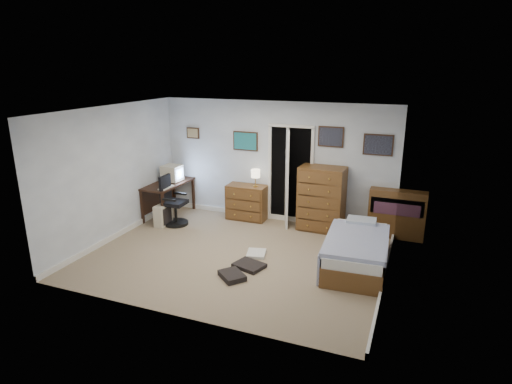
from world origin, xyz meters
TOP-DOWN VIEW (x-y plane):
  - floor at (0.00, 0.00)m, footprint 5.00×4.00m
  - computer_desk at (-2.29, 1.34)m, footprint 0.61×1.30m
  - crt_monitor at (-2.18, 1.49)m, footprint 0.39×0.36m
  - keyboard at (-2.02, 0.99)m, footprint 0.15×0.40m
  - pc_tower at (-2.00, 0.79)m, footprint 0.21×0.42m
  - office_chair at (-1.84, 0.92)m, footprint 0.52×0.52m
  - media_stack at (-2.32, 2.09)m, footprint 0.17×0.17m
  - low_dresser at (-0.54, 1.77)m, footprint 0.85×0.43m
  - table_lamp at (-0.34, 1.77)m, footprint 0.19×0.19m
  - doorway at (0.35, 2.27)m, footprint 0.96×1.12m
  - tall_dresser at (1.07, 1.75)m, footprint 0.90×0.56m
  - headboard_bookcase at (2.50, 1.86)m, footprint 1.04×0.28m
  - bed at (1.99, 0.33)m, footprint 1.06×1.86m
  - wall_posters at (0.57, 1.98)m, footprint 4.38×0.04m
  - floor_clutter at (0.32, -0.41)m, footprint 0.65×1.39m

SIDE VIEW (x-z plane):
  - floor at x=0.00m, z-range -0.02..0.00m
  - floor_clutter at x=0.32m, z-range -0.01..0.08m
  - pc_tower at x=-2.00m, z-range 0.00..0.45m
  - bed at x=1.99m, z-range -0.02..0.58m
  - low_dresser at x=-0.54m, z-range 0.00..0.75m
  - office_chair at x=-1.84m, z-range -0.12..0.92m
  - media_stack at x=-2.32m, z-range 0.00..0.81m
  - headboard_bookcase at x=2.50m, z-range 0.03..0.97m
  - computer_desk at x=-2.29m, z-range 0.20..0.95m
  - tall_dresser at x=1.07m, z-range 0.00..1.29m
  - keyboard at x=-2.02m, z-range 0.75..0.77m
  - crt_monitor at x=-2.18m, z-range 0.75..1.11m
  - doorway at x=0.35m, z-range -0.02..2.03m
  - table_lamp at x=-0.34m, z-range 0.83..1.20m
  - wall_posters at x=0.57m, z-range 1.45..2.05m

